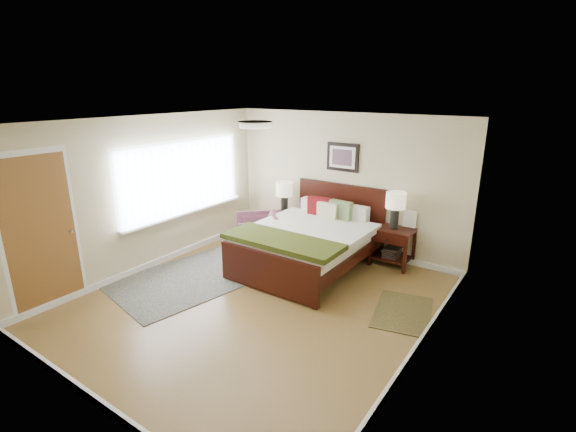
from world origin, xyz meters
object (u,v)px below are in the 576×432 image
(nightstand_left, at_px, (284,219))
(nightstand_right, at_px, (392,243))
(armchair, at_px, (259,234))
(bed, at_px, (309,236))
(lamp_right, at_px, (396,204))
(rug_persian, at_px, (189,279))
(lamp_left, at_px, (284,192))

(nightstand_left, distance_m, nightstand_right, 2.23)
(nightstand_left, relative_size, armchair, 0.68)
(nightstand_right, bearing_deg, bed, -141.63)
(nightstand_right, relative_size, armchair, 0.83)
(nightstand_right, height_order, lamp_right, lamp_right)
(nightstand_right, distance_m, lamp_right, 0.69)
(bed, height_order, nightstand_left, bed)
(lamp_right, bearing_deg, rug_persian, -135.72)
(lamp_left, distance_m, lamp_right, 2.23)
(lamp_left, bearing_deg, rug_persian, -94.63)
(lamp_right, bearing_deg, lamp_left, 180.00)
(bed, relative_size, lamp_left, 3.72)
(bed, relative_size, lamp_right, 3.72)
(nightstand_left, height_order, armchair, armchair)
(bed, xyz_separation_m, armchair, (-1.09, 0.03, -0.20))
(nightstand_left, relative_size, nightstand_right, 0.82)
(lamp_right, xyz_separation_m, armchair, (-2.20, -0.86, -0.72))
(bed, height_order, rug_persian, bed)
(armchair, relative_size, rug_persian, 0.35)
(armchair, distance_m, rug_persian, 1.56)
(nightstand_left, bearing_deg, lamp_right, 0.51)
(lamp_right, bearing_deg, armchair, -158.57)
(lamp_right, distance_m, armchair, 2.47)
(lamp_right, bearing_deg, bed, -141.20)
(nightstand_left, xyz_separation_m, armchair, (0.03, -0.84, -0.06))
(lamp_left, bearing_deg, bed, -38.27)
(bed, height_order, lamp_right, lamp_right)
(lamp_left, relative_size, armchair, 0.76)
(nightstand_left, distance_m, rug_persian, 2.39)
(bed, distance_m, lamp_left, 1.49)
(bed, relative_size, armchair, 2.84)
(bed, height_order, nightstand_right, bed)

